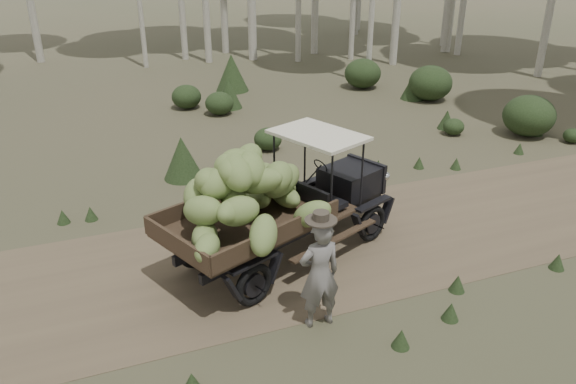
# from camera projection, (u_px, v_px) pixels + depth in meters

# --- Properties ---
(ground) EXTENTS (120.00, 120.00, 0.00)m
(ground) POSITION_uv_depth(u_px,v_px,m) (371.00, 237.00, 10.94)
(ground) COLOR #473D2B
(ground) RESTS_ON ground
(dirt_track) EXTENTS (70.00, 4.00, 0.01)m
(dirt_track) POSITION_uv_depth(u_px,v_px,m) (371.00, 237.00, 10.94)
(dirt_track) COLOR brown
(dirt_track) RESTS_ON ground
(banana_truck) EXTENTS (4.88, 3.32, 2.38)m
(banana_truck) POSITION_uv_depth(u_px,v_px,m) (262.00, 193.00, 9.40)
(banana_truck) COLOR black
(banana_truck) RESTS_ON ground
(farmer) EXTENTS (0.64, 0.46, 1.89)m
(farmer) POSITION_uv_depth(u_px,v_px,m) (320.00, 273.00, 8.16)
(farmer) COLOR #605C58
(farmer) RESTS_ON ground
(undergrowth) EXTENTS (18.41, 23.16, 1.36)m
(undergrowth) POSITION_uv_depth(u_px,v_px,m) (467.00, 175.00, 12.36)
(undergrowth) COLOR #233319
(undergrowth) RESTS_ON ground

